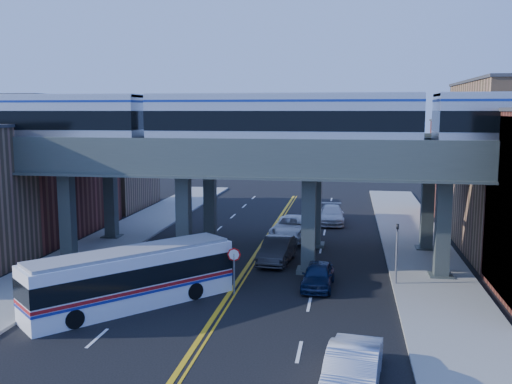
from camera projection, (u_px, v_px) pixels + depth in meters
ground at (217, 313)px, 28.52m from camera, size 120.00×120.00×0.00m
sidewalk_west at (90, 253)px, 40.12m from camera, size 5.00×70.00×0.16m
sidewalk_east at (428, 268)px, 36.44m from camera, size 5.00×70.00×0.16m
building_west_b at (39, 167)px, 46.34m from camera, size 8.00×14.00×11.00m
building_west_c at (107, 169)px, 59.25m from camera, size 8.00×10.00×8.00m
building_east_c at (480, 170)px, 53.26m from camera, size 8.00×10.00×9.00m
mural_panel at (508, 214)px, 29.43m from camera, size 0.10×9.50×9.50m
elevated_viaduct_near at (245, 169)px, 35.42m from camera, size 52.00×3.60×7.40m
elevated_viaduct_far at (262, 159)px, 42.26m from camera, size 52.00×3.60×7.40m
transit_train at (282, 121)px, 34.64m from camera, size 50.95×3.20×3.73m
stop_sign at (234, 263)px, 31.16m from camera, size 0.76×0.09×2.63m
traffic_signal at (397, 247)px, 32.58m from camera, size 0.15×0.18×4.10m
transit_bus at (132, 279)px, 29.32m from camera, size 9.21×9.85×2.85m
car_lane_a at (318, 275)px, 32.52m from camera, size 1.88×4.30×1.44m
car_lane_b at (277, 250)px, 37.92m from camera, size 2.24×5.23×1.67m
car_lane_c at (292, 228)px, 45.04m from camera, size 3.32×6.49×1.75m
car_lane_d at (331, 215)px, 51.16m from camera, size 2.40×5.46×1.56m
car_parked_curb at (354, 363)px, 20.85m from camera, size 2.37×5.42×1.73m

